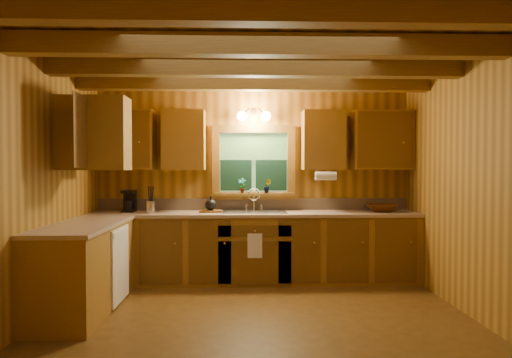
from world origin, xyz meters
The scene contains 20 objects.
room centered at (0.00, 0.00, 1.30)m, with size 4.20×4.20×4.20m.
ceiling_beams centered at (0.00, 0.00, 2.49)m, with size 4.20×2.54×0.18m.
base_cabinets centered at (-0.49, 1.28, 0.43)m, with size 4.20×2.22×0.86m.
countertop centered at (-0.48, 1.29, 0.88)m, with size 4.20×2.24×0.04m.
backsplash centered at (0.00, 1.89, 0.98)m, with size 4.20×0.02×0.16m, color tan.
dishwasher_panel centered at (-1.47, 0.68, 0.43)m, with size 0.02×0.60×0.80m, color white.
upper_cabinets centered at (-0.56, 1.42, 1.84)m, with size 4.19×1.77×0.78m.
window centered at (0.00, 1.87, 1.53)m, with size 1.12×0.08×1.00m.
window_sill centered at (0.00, 1.82, 1.12)m, with size 1.06×0.14×0.04m, color brown.
wall_sconce centered at (0.00, 1.75, 2.16)m, with size 0.45×0.21×0.17m.
paper_towel_roll centered at (0.92, 1.53, 1.37)m, with size 0.11×0.11×0.27m, color white.
dish_towel centered at (0.00, 1.26, 0.52)m, with size 0.18×0.01×0.30m, color white.
sink centered at (0.00, 1.60, 0.86)m, with size 0.82×0.48×0.43m.
coffee_maker centered at (-1.63, 1.69, 1.04)m, with size 0.16×0.20×0.28m.
utensil_crock centered at (-1.33, 1.56, 0.98)m, with size 0.12×0.12×0.34m.
cutting_board centered at (-0.56, 1.60, 0.91)m, with size 0.28×0.20×0.03m, color brown.
teakettle centered at (-0.56, 1.60, 1.00)m, with size 0.14×0.14×0.18m.
wicker_basket centered at (1.67, 1.60, 0.95)m, with size 0.41×0.41×0.10m, color #48230C.
potted_plant_left centered at (-0.16, 1.80, 1.24)m, with size 0.10×0.07×0.20m, color brown.
potted_plant_right centered at (0.18, 1.79, 1.23)m, with size 0.10×0.08×0.18m, color brown.
Camera 1 is at (-0.15, -4.04, 1.47)m, focal length 30.61 mm.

